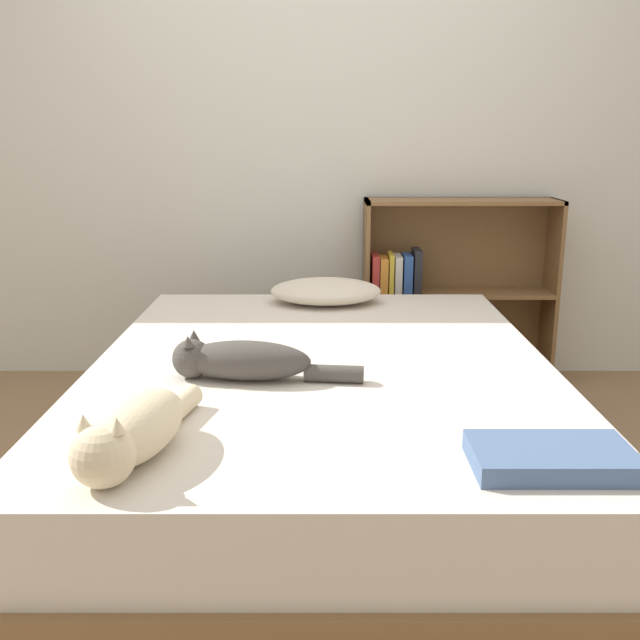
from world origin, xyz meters
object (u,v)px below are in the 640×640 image
bed (320,434)px  pillow (324,291)px  bookshelf (446,288)px  cat_light (130,432)px  cat_dark (238,361)px

bed → pillow: pillow is taller
bed → bookshelf: bearing=63.6°
bookshelf → cat_light: bearing=-118.0°
cat_dark → bookshelf: (0.92, 1.53, -0.10)m
pillow → cat_light: 1.66m
pillow → cat_light: bearing=-106.4°
pillow → cat_light: (-0.47, -1.59, 0.02)m
pillow → cat_dark: size_ratio=0.83×
bed → bookshelf: 1.52m
cat_dark → bed: bearing=-137.9°
pillow → cat_dark: bearing=-105.1°
bed → cat_light: cat_light is taller
bed → bookshelf: size_ratio=2.12×
cat_light → cat_dark: size_ratio=0.92×
bed → bookshelf: (0.67, 1.34, 0.23)m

